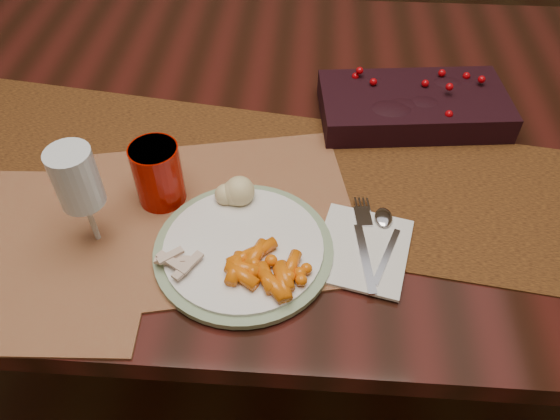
# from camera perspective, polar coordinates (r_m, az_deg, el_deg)

# --- Properties ---
(floor) EXTENTS (5.00, 5.00, 0.00)m
(floor) POSITION_cam_1_polar(r_m,az_deg,el_deg) (1.60, -0.36, -12.53)
(floor) COLOR black
(floor) RESTS_ON ground
(dining_table) EXTENTS (1.80, 1.00, 0.75)m
(dining_table) POSITION_cam_1_polar(r_m,az_deg,el_deg) (1.30, -0.44, -4.09)
(dining_table) COLOR black
(dining_table) RESTS_ON floor
(table_runner) EXTENTS (1.61, 0.54, 0.00)m
(table_runner) POSITION_cam_1_polar(r_m,az_deg,el_deg) (0.93, -4.23, 4.29)
(table_runner) COLOR #38200A
(table_runner) RESTS_ON dining_table
(centerpiece) EXTENTS (0.35, 0.21, 0.07)m
(centerpiece) POSITION_cam_1_polar(r_m,az_deg,el_deg) (1.05, 13.80, 10.91)
(centerpiece) COLOR black
(centerpiece) RESTS_ON table_runner
(placemat_main) EXTENTS (0.52, 0.43, 0.00)m
(placemat_main) POSITION_cam_1_polar(r_m,az_deg,el_deg) (0.86, -7.80, -0.47)
(placemat_main) COLOR brown
(placemat_main) RESTS_ON dining_table
(dinner_plate) EXTENTS (0.32, 0.32, 0.01)m
(dinner_plate) POSITION_cam_1_polar(r_m,az_deg,el_deg) (0.80, -3.84, -4.04)
(dinner_plate) COLOR white
(dinner_plate) RESTS_ON placemat_main
(baby_carrots) EXTENTS (0.14, 0.12, 0.02)m
(baby_carrots) POSITION_cam_1_polar(r_m,az_deg,el_deg) (0.76, -1.55, -5.76)
(baby_carrots) COLOR #E2620A
(baby_carrots) RESTS_ON dinner_plate
(mashed_potatoes) EXTENTS (0.09, 0.08, 0.05)m
(mashed_potatoes) POSITION_cam_1_polar(r_m,az_deg,el_deg) (0.83, -5.23, 1.36)
(mashed_potatoes) COLOR beige
(mashed_potatoes) RESTS_ON dinner_plate
(turkey_shreds) EXTENTS (0.07, 0.06, 0.01)m
(turkey_shreds) POSITION_cam_1_polar(r_m,az_deg,el_deg) (0.78, -10.54, -4.95)
(turkey_shreds) COLOR #9F7B68
(turkey_shreds) RESTS_ON dinner_plate
(napkin) EXTENTS (0.16, 0.18, 0.01)m
(napkin) POSITION_cam_1_polar(r_m,az_deg,el_deg) (0.81, 8.61, -4.07)
(napkin) COLOR silver
(napkin) RESTS_ON placemat_main
(fork) EXTENTS (0.05, 0.16, 0.00)m
(fork) POSITION_cam_1_polar(r_m,az_deg,el_deg) (0.81, 8.82, -3.81)
(fork) COLOR silver
(fork) RESTS_ON napkin
(spoon) EXTENTS (0.08, 0.14, 0.00)m
(spoon) POSITION_cam_1_polar(r_m,az_deg,el_deg) (0.82, 10.97, -3.48)
(spoon) COLOR silver
(spoon) RESTS_ON napkin
(red_cup) EXTENTS (0.08, 0.08, 0.10)m
(red_cup) POSITION_cam_1_polar(r_m,az_deg,el_deg) (0.86, -12.63, 3.69)
(red_cup) COLOR #910A00
(red_cup) RESTS_ON placemat_main
(wine_glass) EXTENTS (0.07, 0.07, 0.17)m
(wine_glass) POSITION_cam_1_polar(r_m,az_deg,el_deg) (0.81, -19.81, 1.04)
(wine_glass) COLOR silver
(wine_glass) RESTS_ON dining_table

